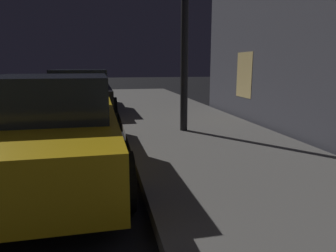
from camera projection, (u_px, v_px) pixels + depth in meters
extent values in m
cube|color=gold|center=(54.00, 136.00, 4.45)|extent=(1.81, 4.52, 0.64)
cube|color=#1E2328|center=(50.00, 96.00, 4.27)|extent=(1.57, 2.07, 0.56)
cylinder|color=black|center=(14.00, 134.00, 5.65)|extent=(0.23, 0.66, 0.66)
cylinder|color=black|center=(112.00, 130.00, 6.02)|extent=(0.23, 0.66, 0.66)
cylinder|color=black|center=(124.00, 182.00, 3.35)|extent=(0.23, 0.66, 0.66)
cube|color=black|center=(81.00, 96.00, 10.07)|extent=(1.97, 4.54, 0.64)
cube|color=#1E2328|center=(80.00, 78.00, 9.94)|extent=(1.70, 2.29, 0.56)
cylinder|color=black|center=(56.00, 100.00, 11.25)|extent=(0.23, 0.66, 0.66)
cylinder|color=black|center=(109.00, 99.00, 11.66)|extent=(0.23, 0.66, 0.66)
cylinder|color=black|center=(44.00, 111.00, 8.58)|extent=(0.23, 0.66, 0.66)
cylinder|color=black|center=(113.00, 109.00, 8.99)|extent=(0.23, 0.66, 0.66)
cylinder|color=black|center=(185.00, 20.00, 6.43)|extent=(0.16, 0.16, 4.70)
cube|color=#F2D17F|center=(245.00, 75.00, 8.31)|extent=(0.06, 0.90, 1.20)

